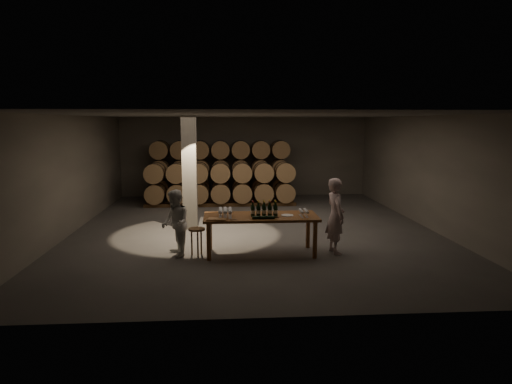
{
  "coord_description": "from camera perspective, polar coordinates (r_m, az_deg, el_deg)",
  "views": [
    {
      "loc": [
        -0.83,
        -12.69,
        3.02
      ],
      "look_at": [
        0.05,
        -0.25,
        1.1
      ],
      "focal_mm": 32.0,
      "sensor_mm": 36.0,
      "label": 1
    }
  ],
  "objects": [
    {
      "name": "barrel_stack_back",
      "position": [
        17.98,
        -4.43,
        2.9
      ],
      "size": [
        5.48,
        0.95,
        2.31
      ],
      "color": "#56361D",
      "rests_on": "ground"
    },
    {
      "name": "person_man",
      "position": [
        10.68,
        9.9,
        -2.94
      ],
      "size": [
        0.52,
        0.7,
        1.76
      ],
      "primitive_type": "imported",
      "rotation": [
        0.0,
        0.0,
        1.73
      ],
      "color": "beige",
      "rests_on": "ground"
    },
    {
      "name": "stool",
      "position": [
        10.49,
        -7.42,
        -5.14
      ],
      "size": [
        0.38,
        0.38,
        0.63
      ],
      "rotation": [
        0.0,
        0.0,
        0.21
      ],
      "color": "#56361D",
      "rests_on": "ground"
    },
    {
      "name": "notebook_near",
      "position": [
        9.99,
        -4.46,
        -3.43
      ],
      "size": [
        0.3,
        0.26,
        0.03
      ],
      "primitive_type": "cube",
      "rotation": [
        0.0,
        0.0,
        -0.2
      ],
      "color": "#996637",
      "rests_on": "tasting_table"
    },
    {
      "name": "glass_cluster_left",
      "position": [
        10.31,
        -3.87,
        -2.36
      ],
      "size": [
        0.31,
        0.53,
        0.19
      ],
      "color": "silver",
      "rests_on": "tasting_table"
    },
    {
      "name": "lying_bottles",
      "position": [
        10.06,
        1.0,
        -3.2
      ],
      "size": [
        0.58,
        0.07,
        0.07
      ],
      "color": "black",
      "rests_on": "tasting_table"
    },
    {
      "name": "room",
      "position": [
        13.0,
        -8.3,
        2.39
      ],
      "size": [
        12.0,
        12.0,
        12.0
      ],
      "color": "#4A4846",
      "rests_on": "ground"
    },
    {
      "name": "pen",
      "position": [
        9.97,
        -2.85,
        -3.5
      ],
      "size": [
        0.14,
        0.04,
        0.01
      ],
      "primitive_type": "cylinder",
      "rotation": [
        0.0,
        1.57,
        0.25
      ],
      "color": "black",
      "rests_on": "tasting_table"
    },
    {
      "name": "tasting_table",
      "position": [
        10.46,
        0.6,
        -3.52
      ],
      "size": [
        2.6,
        1.1,
        0.9
      ],
      "color": "brown",
      "rests_on": "ground"
    },
    {
      "name": "notebook_corner",
      "position": [
        10.07,
        -5.48,
        -3.37
      ],
      "size": [
        0.26,
        0.3,
        0.02
      ],
      "primitive_type": "cube",
      "rotation": [
        0.0,
        0.0,
        -0.2
      ],
      "color": "#996637",
      "rests_on": "tasting_table"
    },
    {
      "name": "person_woman",
      "position": [
        10.45,
        -10.06,
        -3.87
      ],
      "size": [
        0.78,
        0.88,
        1.52
      ],
      "primitive_type": "imported",
      "rotation": [
        0.0,
        0.0,
        -1.26
      ],
      "color": "silver",
      "rests_on": "ground"
    },
    {
      "name": "plate",
      "position": [
        10.45,
        3.93,
        -2.93
      ],
      "size": [
        0.28,
        0.28,
        0.02
      ],
      "primitive_type": "cylinder",
      "color": "white",
      "rests_on": "tasting_table"
    },
    {
      "name": "barrel_stack_front",
      "position": [
        16.64,
        -4.45,
        1.15
      ],
      "size": [
        5.48,
        0.95,
        1.57
      ],
      "color": "#56361D",
      "rests_on": "ground"
    },
    {
      "name": "bottle_cluster",
      "position": [
        10.4,
        1.01,
        -2.31
      ],
      "size": [
        0.61,
        0.24,
        0.35
      ],
      "color": "black",
      "rests_on": "tasting_table"
    },
    {
      "name": "glass_cluster_right",
      "position": [
        10.41,
        5.98,
        -2.42
      ],
      "size": [
        0.19,
        0.41,
        0.16
      ],
      "color": "silver",
      "rests_on": "tasting_table"
    }
  ]
}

